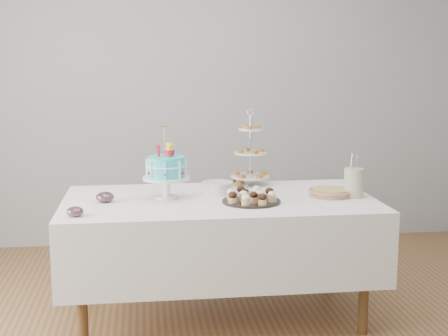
{
  "coord_description": "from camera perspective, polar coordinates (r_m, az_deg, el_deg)",
  "views": [
    {
      "loc": [
        -0.46,
        -3.45,
        1.61
      ],
      "look_at": [
        0.03,
        0.3,
        0.96
      ],
      "focal_mm": 50.0,
      "sensor_mm": 36.0,
      "label": 1
    }
  ],
  "objects": [
    {
      "name": "jam_bowl_a",
      "position": [
        3.52,
        -13.46,
        -3.91
      ],
      "size": [
        0.09,
        0.09,
        0.06
      ],
      "color": "silver",
      "rests_on": "table"
    },
    {
      "name": "table",
      "position": [
        3.93,
        -0.44,
        -6.02
      ],
      "size": [
        1.92,
        1.02,
        0.77
      ],
      "color": "white",
      "rests_on": "floor"
    },
    {
      "name": "cupcake_tray",
      "position": [
        3.76,
        2.52,
        -2.56
      ],
      "size": [
        0.36,
        0.36,
        0.08
      ],
      "color": "black",
      "rests_on": "table"
    },
    {
      "name": "utensil_pitcher",
      "position": [
        3.97,
        11.8,
        -1.22
      ],
      "size": [
        0.13,
        0.12,
        0.28
      ],
      "rotation": [
        0.0,
        0.0,
        0.01
      ],
      "color": "beige",
      "rests_on": "table"
    },
    {
      "name": "jam_bowl_b",
      "position": [
        3.83,
        -10.84,
        -2.65
      ],
      "size": [
        0.11,
        0.11,
        0.06
      ],
      "color": "silver",
      "rests_on": "table"
    },
    {
      "name": "walls",
      "position": [
        3.49,
        0.15,
        5.47
      ],
      "size": [
        5.04,
        4.04,
        2.7
      ],
      "color": "#929496",
      "rests_on": "floor"
    },
    {
      "name": "pie",
      "position": [
        3.99,
        9.69,
        -2.18
      ],
      "size": [
        0.28,
        0.28,
        0.04
      ],
      "color": "tan",
      "rests_on": "table"
    },
    {
      "name": "pastry_plate",
      "position": [
        4.24,
        0.73,
        -1.46
      ],
      "size": [
        0.23,
        0.23,
        0.03
      ],
      "color": "white",
      "rests_on": "table"
    },
    {
      "name": "floor",
      "position": [
        3.84,
        0.14,
        -15.06
      ],
      "size": [
        5.0,
        5.0,
        0.0
      ],
      "primitive_type": "plane",
      "color": "brown",
      "rests_on": "ground"
    },
    {
      "name": "plate_stack",
      "position": [
        3.99,
        -0.6,
        -1.84
      ],
      "size": [
        0.2,
        0.2,
        0.08
      ],
      "color": "white",
      "rests_on": "table"
    },
    {
      "name": "birthday_cake",
      "position": [
        3.86,
        -5.28,
        -1.02
      ],
      "size": [
        0.29,
        0.29,
        0.45
      ],
      "rotation": [
        0.0,
        0.0,
        -0.1
      ],
      "color": "white",
      "rests_on": "table"
    },
    {
      "name": "tiered_stand",
      "position": [
        4.26,
        2.42,
        1.33
      ],
      "size": [
        0.27,
        0.27,
        0.52
      ],
      "color": "silver",
      "rests_on": "table"
    }
  ]
}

